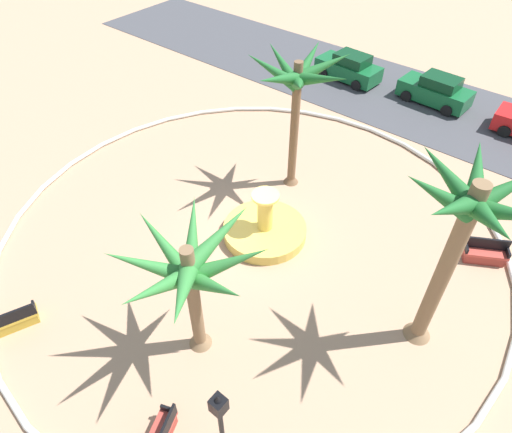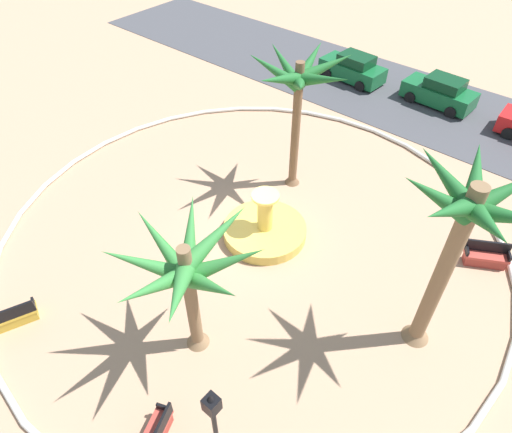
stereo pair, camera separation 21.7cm
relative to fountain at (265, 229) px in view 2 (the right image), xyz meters
The scene contains 12 objects.
ground_plane 0.59m from the fountain, 143.49° to the right, with size 80.00×80.00×0.00m, color tan.
plaza_curb 0.55m from the fountain, 143.49° to the right, with size 20.14×20.14×0.20m, color silver.
street_asphalt 14.18m from the fountain, 91.65° to the left, with size 48.00×8.00×0.03m, color #424247.
fountain is the anchor object (origin of this frame).
palm_tree_near_fountain 8.26m from the fountain, ahead, with size 3.88×3.90×6.68m.
palm_tree_by_curb 6.38m from the fountain, 74.22° to the right, with size 4.46×4.70×4.76m.
palm_tree_mid_plaza 5.85m from the fountain, 109.04° to the left, with size 4.38×4.52×6.06m.
bench_west 9.50m from the fountain, 113.44° to the right, with size 1.06×1.67×1.00m.
bench_north 8.47m from the fountain, 29.73° to the left, with size 1.64×1.23×1.00m.
lamppost 9.02m from the fountain, 58.32° to the right, with size 0.32×0.32×4.09m.
parked_car_leftmost 14.81m from the fountain, 107.74° to the left, with size 4.10×2.12×1.67m.
parked_car_second 14.68m from the fountain, 86.54° to the left, with size 4.09×2.10×1.67m.
Camera 2 is at (8.43, -9.76, 13.07)m, focal length 31.50 mm.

